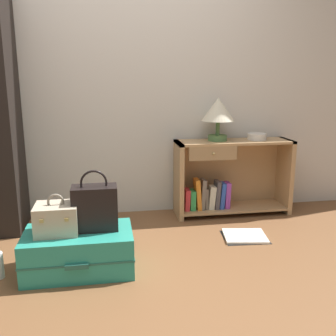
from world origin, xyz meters
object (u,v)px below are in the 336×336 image
(bowl, at_px, (257,137))
(suitcase_large, at_px, (79,251))
(train_case, at_px, (57,218))
(bookshelf, at_px, (227,178))
(table_lamp, at_px, (218,112))
(open_book_on_floor, at_px, (245,236))
(handbag, at_px, (95,207))

(bowl, height_order, suitcase_large, bowl)
(bowl, relative_size, train_case, 0.65)
(bookshelf, height_order, table_lamp, table_lamp)
(bookshelf, distance_m, table_lamp, 0.62)
(bowl, bearing_deg, table_lamp, 177.96)
(bookshelf, distance_m, open_book_on_floor, 0.67)
(bowl, xyz_separation_m, suitcase_large, (-1.56, -0.90, -0.58))
(bowl, height_order, handbag, bowl)
(train_case, bearing_deg, bowl, 27.86)
(bowl, xyz_separation_m, open_book_on_floor, (-0.30, -0.58, -0.71))
(table_lamp, relative_size, open_book_on_floor, 1.05)
(bowl, xyz_separation_m, train_case, (-1.69, -0.89, -0.35))
(bowl, bearing_deg, handbag, -148.95)
(bookshelf, xyz_separation_m, open_book_on_floor, (-0.03, -0.58, -0.32))
(train_case, bearing_deg, table_lamp, 34.47)
(bowl, bearing_deg, bookshelf, 178.37)
(table_lamp, distance_m, open_book_on_floor, 1.11)
(table_lamp, distance_m, bowl, 0.44)
(bowl, distance_m, suitcase_large, 1.89)
(train_case, bearing_deg, bookshelf, 32.42)
(bookshelf, xyz_separation_m, bowl, (0.27, -0.01, 0.38))
(suitcase_large, bearing_deg, table_lamp, 37.48)
(bookshelf, relative_size, open_book_on_floor, 2.89)
(bookshelf, bearing_deg, open_book_on_floor, -92.63)
(open_book_on_floor, bearing_deg, bookshelf, 87.37)
(table_lamp, relative_size, bowl, 2.23)
(bowl, distance_m, handbag, 1.71)
(suitcase_large, bearing_deg, open_book_on_floor, 14.46)
(handbag, bearing_deg, open_book_on_floor, 14.44)
(table_lamp, height_order, handbag, table_lamp)
(bowl, height_order, train_case, bowl)
(bookshelf, distance_m, handbag, 1.47)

